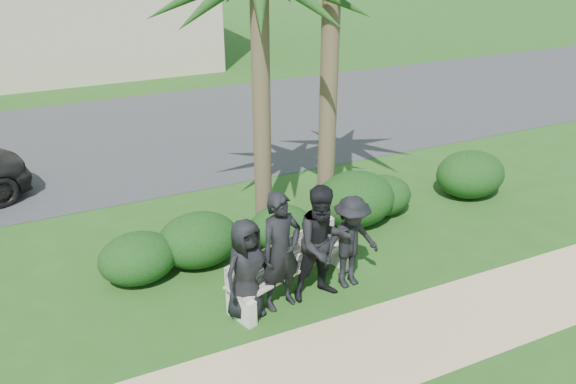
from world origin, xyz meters
name	(u,v)px	position (x,y,z in m)	size (l,w,h in m)	color
ground	(331,274)	(0.00, 0.00, 0.00)	(160.00, 160.00, 0.00)	#244A15
footpath	(394,341)	(0.00, -1.80, 0.00)	(30.00, 1.60, 0.01)	tan
asphalt_street	(194,128)	(0.00, 8.00, 0.00)	(160.00, 8.00, 0.01)	#2D2D30
park_bench	(292,269)	(-0.75, -0.09, 0.35)	(2.40, 1.23, 0.78)	gray
man_a	(246,270)	(-1.61, -0.41, 0.78)	(0.76, 0.50, 1.56)	black
man_b	(281,252)	(-1.07, -0.39, 0.93)	(0.68, 0.44, 1.85)	black
man_c	(323,244)	(-0.41, -0.44, 0.92)	(0.90, 0.70, 1.84)	black
man_d	(351,242)	(0.12, -0.35, 0.77)	(0.99, 0.57, 1.53)	black
hedge_a	(138,257)	(-2.86, 1.20, 0.41)	(1.24, 1.03, 0.81)	black
hedge_b	(198,238)	(-1.83, 1.29, 0.45)	(1.38, 1.14, 0.90)	black
hedge_c	(281,226)	(-0.35, 1.23, 0.37)	(1.15, 0.95, 0.75)	black
hedge_d	(355,197)	(1.26, 1.41, 0.52)	(1.58, 1.31, 1.03)	black
hedge_e	(382,194)	(1.96, 1.53, 0.39)	(1.19, 0.98, 0.78)	black
hedge_f	(470,173)	(4.10, 1.46, 0.49)	(1.49, 1.23, 0.97)	black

